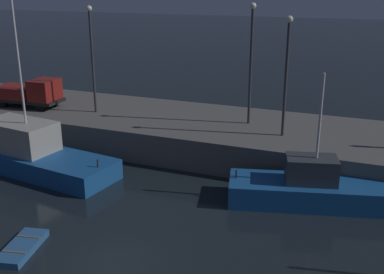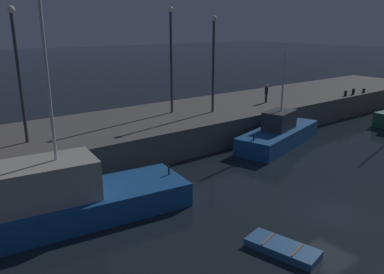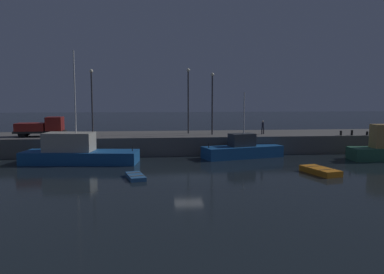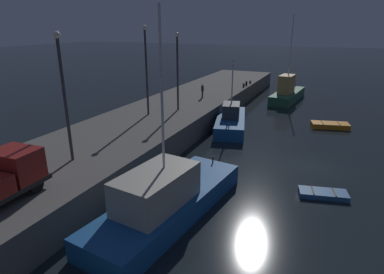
# 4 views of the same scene
# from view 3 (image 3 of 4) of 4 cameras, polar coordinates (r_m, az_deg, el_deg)

# --- Properties ---
(ground_plane) EXTENTS (320.00, 320.00, 0.00)m
(ground_plane) POSITION_cam_3_polar(r_m,az_deg,el_deg) (32.69, -0.52, -5.96)
(ground_plane) COLOR black
(pier_quay) EXTENTS (73.94, 9.53, 2.21)m
(pier_quay) POSITION_cam_3_polar(r_m,az_deg,el_deg) (48.05, -2.34, -0.82)
(pier_quay) COLOR #5B5956
(pier_quay) RESTS_ON ground
(fishing_boat_blue) EXTENTS (9.65, 5.19, 7.48)m
(fishing_boat_blue) POSITION_cam_3_polar(r_m,az_deg,el_deg) (42.85, 7.78, -1.96)
(fishing_boat_blue) COLOR #195193
(fishing_boat_blue) RESTS_ON ground
(fishing_boat_orange) EXTENTS (12.21, 5.02, 11.64)m
(fishing_boat_orange) POSITION_cam_3_polar(r_m,az_deg,el_deg) (40.54, -17.31, -2.24)
(fishing_boat_orange) COLOR #195193
(fishing_boat_orange) RESTS_ON ground
(dinghy_orange_near) EXTENTS (1.93, 3.26, 0.38)m
(dinghy_orange_near) POSITION_cam_3_polar(r_m,az_deg,el_deg) (31.83, -8.72, -6.04)
(dinghy_orange_near) COLOR #2D6099
(dinghy_orange_near) RESTS_ON ground
(dinghy_red_small) EXTENTS (2.59, 4.18, 0.57)m
(dinghy_red_small) POSITION_cam_3_polar(r_m,az_deg,el_deg) (35.30, 19.17, -4.96)
(dinghy_red_small) COLOR orange
(dinghy_red_small) RESTS_ON ground
(lamp_post_west) EXTENTS (0.44, 0.44, 8.12)m
(lamp_post_west) POSITION_cam_3_polar(r_m,az_deg,el_deg) (47.19, -15.19, 5.97)
(lamp_post_west) COLOR #38383D
(lamp_post_west) RESTS_ON pier_quay
(lamp_post_east) EXTENTS (0.44, 0.44, 8.45)m
(lamp_post_east) POSITION_cam_3_polar(r_m,az_deg,el_deg) (48.31, -0.58, 6.37)
(lamp_post_east) COLOR #38383D
(lamp_post_east) RESTS_ON pier_quay
(lamp_post_central) EXTENTS (0.44, 0.44, 7.78)m
(lamp_post_central) POSITION_cam_3_polar(r_m,az_deg,el_deg) (46.79, 3.15, 5.95)
(lamp_post_central) COLOR #38383D
(lamp_post_central) RESTS_ON pier_quay
(utility_truck) EXTENTS (5.83, 2.57, 2.34)m
(utility_truck) POSITION_cam_3_polar(r_m,az_deg,el_deg) (48.00, -22.12, 1.46)
(utility_truck) COLOR black
(utility_truck) RESTS_ON pier_quay
(dockworker) EXTENTS (0.43, 0.43, 1.72)m
(dockworker) POSITION_cam_3_polar(r_m,az_deg,el_deg) (48.36, 10.87, 1.61)
(dockworker) COLOR black
(dockworker) RESTS_ON pier_quay
(bollard_west) EXTENTS (0.28, 0.28, 0.46)m
(bollard_west) POSITION_cam_3_polar(r_m,az_deg,el_deg) (51.11, 25.41, 0.52)
(bollard_west) COLOR black
(bollard_west) RESTS_ON pier_quay
(bollard_central) EXTENTS (0.28, 0.28, 0.64)m
(bollard_central) POSITION_cam_3_polar(r_m,az_deg,el_deg) (50.15, 23.45, 0.62)
(bollard_central) COLOR black
(bollard_central) RESTS_ON pier_quay
(bollard_east) EXTENTS (0.28, 0.28, 0.57)m
(bollard_east) POSITION_cam_3_polar(r_m,az_deg,el_deg) (49.48, 21.99, 0.57)
(bollard_east) COLOR black
(bollard_east) RESTS_ON pier_quay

